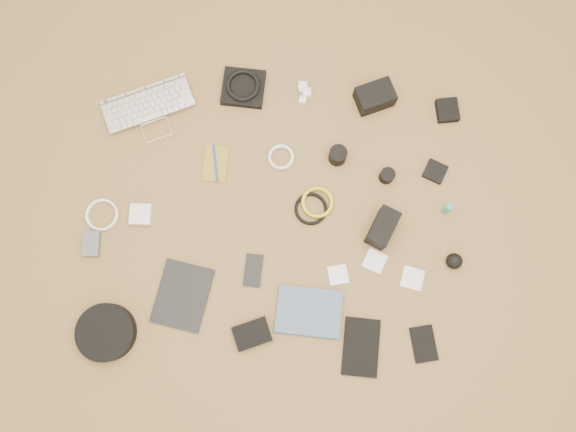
{
  "coord_description": "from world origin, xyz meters",
  "views": [
    {
      "loc": [
        0.08,
        -0.39,
        2.05
      ],
      "look_at": [
        0.06,
        -0.0,
        0.02
      ],
      "focal_mm": 35.0,
      "sensor_mm": 36.0,
      "label": 1
    }
  ],
  "objects_px": {
    "tablet": "(183,296)",
    "dslr_camera": "(375,97)",
    "laptop": "(152,116)",
    "phone": "(253,270)",
    "paperback": "(306,336)",
    "headphone_case": "(106,332)"
  },
  "relations": [
    {
      "from": "laptop",
      "to": "dslr_camera",
      "type": "height_order",
      "value": "dslr_camera"
    },
    {
      "from": "phone",
      "to": "headphone_case",
      "type": "relative_size",
      "value": 0.58
    },
    {
      "from": "dslr_camera",
      "to": "phone",
      "type": "relative_size",
      "value": 1.15
    },
    {
      "from": "tablet",
      "to": "phone",
      "type": "relative_size",
      "value": 1.96
    },
    {
      "from": "tablet",
      "to": "phone",
      "type": "xyz_separation_m",
      "value": [
        0.25,
        0.1,
        -0.0
      ]
    },
    {
      "from": "dslr_camera",
      "to": "paperback",
      "type": "xyz_separation_m",
      "value": [
        -0.22,
        -0.9,
        -0.03
      ]
    },
    {
      "from": "dslr_camera",
      "to": "paperback",
      "type": "distance_m",
      "value": 0.93
    },
    {
      "from": "phone",
      "to": "paperback",
      "type": "height_order",
      "value": "paperback"
    },
    {
      "from": "headphone_case",
      "to": "laptop",
      "type": "bearing_deg",
      "value": 84.1
    },
    {
      "from": "paperback",
      "to": "phone",
      "type": "bearing_deg",
      "value": 45.66
    },
    {
      "from": "dslr_camera",
      "to": "phone",
      "type": "height_order",
      "value": "dslr_camera"
    },
    {
      "from": "laptop",
      "to": "tablet",
      "type": "bearing_deg",
      "value": -98.95
    },
    {
      "from": "laptop",
      "to": "headphone_case",
      "type": "relative_size",
      "value": 1.69
    },
    {
      "from": "laptop",
      "to": "tablet",
      "type": "height_order",
      "value": "laptop"
    },
    {
      "from": "phone",
      "to": "paperback",
      "type": "xyz_separation_m",
      "value": [
        0.2,
        -0.23,
        0.01
      ]
    },
    {
      "from": "phone",
      "to": "paperback",
      "type": "distance_m",
      "value": 0.3
    },
    {
      "from": "tablet",
      "to": "headphone_case",
      "type": "relative_size",
      "value": 1.15
    },
    {
      "from": "tablet",
      "to": "dslr_camera",
      "type": "bearing_deg",
      "value": 60.22
    },
    {
      "from": "dslr_camera",
      "to": "phone",
      "type": "xyz_separation_m",
      "value": [
        -0.43,
        -0.68,
        -0.04
      ]
    },
    {
      "from": "laptop",
      "to": "paperback",
      "type": "distance_m",
      "value": 1.01
    },
    {
      "from": "dslr_camera",
      "to": "laptop",
      "type": "bearing_deg",
      "value": 164.52
    },
    {
      "from": "dslr_camera",
      "to": "tablet",
      "type": "height_order",
      "value": "dslr_camera"
    }
  ]
}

